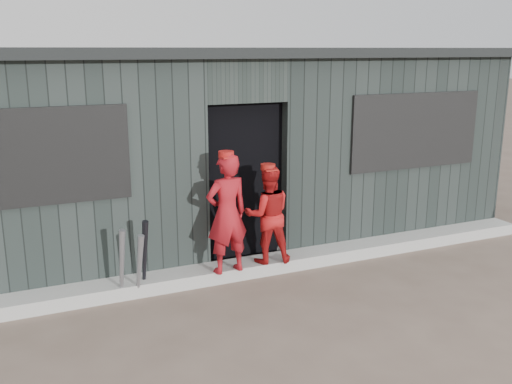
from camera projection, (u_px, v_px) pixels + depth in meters
name	position (u px, v px, depth m)	size (l,w,h in m)	color
ground	(335.00, 341.00, 5.23)	(80.00, 80.00, 0.00)	brown
curb	(255.00, 266.00, 6.82)	(8.00, 0.36, 0.15)	#A2A29D
bat_left	(122.00, 266.00, 5.94)	(0.07, 0.07, 0.82)	gray
bat_mid	(139.00, 267.00, 5.99)	(0.07, 0.07, 0.76)	gray
bat_right	(145.00, 257.00, 6.14)	(0.07, 0.07, 0.86)	black
player_red_left	(227.00, 214.00, 6.31)	(0.50, 0.33, 1.36)	maroon
player_red_right	(268.00, 215.00, 6.65)	(0.56, 0.44, 1.15)	#AE1516
player_grey_back	(282.00, 211.00, 7.33)	(0.57, 0.37, 1.16)	silver
dugout	(207.00, 145.00, 8.02)	(8.30, 3.30, 2.62)	black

